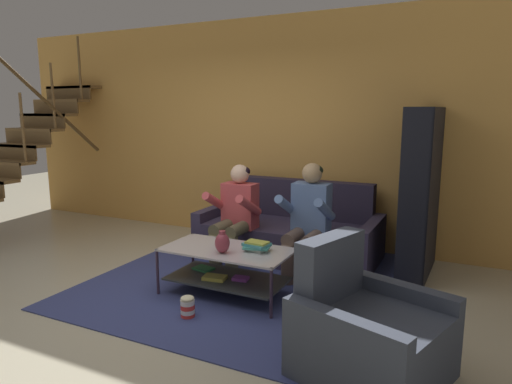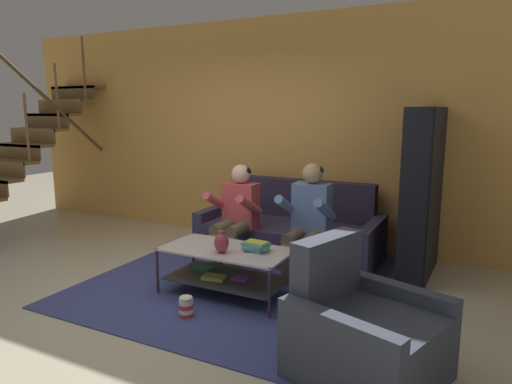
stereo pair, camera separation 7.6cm
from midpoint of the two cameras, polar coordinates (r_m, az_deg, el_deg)
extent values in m
plane|color=#B9B195|center=(4.35, -12.95, -13.43)|extent=(16.80, 16.80, 0.00)
cube|color=gold|center=(6.10, 1.23, 7.61)|extent=(8.40, 0.12, 2.90)
cube|color=brown|center=(7.13, -29.18, 3.30)|extent=(0.94, 0.26, 0.04)
cube|color=brown|center=(7.27, -27.67, 5.19)|extent=(0.94, 0.26, 0.04)
cube|color=brown|center=(7.20, -28.36, 4.42)|extent=(0.94, 0.02, 0.21)
cube|color=brown|center=(7.41, -26.20, 7.01)|extent=(0.94, 0.26, 0.04)
cube|color=brown|center=(7.34, -26.88, 6.28)|extent=(0.94, 0.02, 0.21)
cube|color=brown|center=(7.57, -24.79, 8.76)|extent=(0.94, 0.26, 0.04)
cube|color=brown|center=(7.49, -25.44, 8.05)|extent=(0.94, 0.02, 0.21)
cube|color=brown|center=(7.73, -23.42, 10.42)|extent=(0.94, 0.26, 0.04)
cube|color=brown|center=(7.65, -24.05, 9.75)|extent=(0.94, 0.02, 0.21)
cube|color=brown|center=(7.91, -22.09, 12.01)|extent=(0.94, 0.26, 0.04)
cube|color=brown|center=(7.83, -22.70, 11.38)|extent=(0.94, 0.02, 0.21)
cylinder|color=brown|center=(6.76, -27.43, 7.14)|extent=(0.04, 0.04, 0.90)
cylinder|color=brown|center=(7.08, -24.33, 10.87)|extent=(0.04, 0.04, 0.90)
cylinder|color=brown|center=(7.44, -21.46, 14.23)|extent=(0.04, 0.04, 0.90)
cylinder|color=brown|center=(6.84, -26.94, 11.87)|extent=(0.05, 2.34, 1.93)
cube|color=#352E48|center=(5.44, 3.63, -6.04)|extent=(1.83, 0.98, 0.41)
cube|color=#2D273D|center=(5.70, 5.21, -0.78)|extent=(1.83, 0.18, 0.47)
cube|color=#352E48|center=(5.85, -5.27, -4.29)|extent=(0.13, 0.98, 0.53)
cube|color=#352E48|center=(5.15, 13.80, -6.57)|extent=(0.13, 0.98, 0.53)
cylinder|color=brown|center=(4.99, -5.54, -7.59)|extent=(0.14, 0.14, 0.41)
cylinder|color=brown|center=(4.89, -3.52, -7.92)|extent=(0.14, 0.14, 0.41)
cylinder|color=brown|center=(5.07, -4.53, -4.38)|extent=(0.14, 0.42, 0.14)
cylinder|color=brown|center=(4.97, -2.53, -4.65)|extent=(0.14, 0.42, 0.14)
cube|color=#C5494E|center=(5.15, -2.42, -1.70)|extent=(0.38, 0.22, 0.51)
cylinder|color=#C5494E|center=(5.08, -5.41, -1.30)|extent=(0.09, 0.49, 0.31)
cylinder|color=#C5494E|center=(4.89, -1.33, -1.72)|extent=(0.09, 0.49, 0.31)
sphere|color=beige|center=(5.09, -2.45, 2.27)|extent=(0.21, 0.21, 0.21)
ellipsoid|color=black|center=(5.10, -2.35, 2.59)|extent=(0.21, 0.21, 0.13)
cylinder|color=brown|center=(4.62, 3.55, -9.01)|extent=(0.14, 0.14, 0.41)
cylinder|color=brown|center=(4.56, 5.90, -9.35)|extent=(0.14, 0.14, 0.41)
cylinder|color=brown|center=(4.71, 4.42, -5.52)|extent=(0.14, 0.42, 0.14)
cylinder|color=brown|center=(4.64, 6.73, -5.79)|extent=(0.14, 0.42, 0.14)
cube|color=#5975AA|center=(4.80, 6.49, -2.25)|extent=(0.38, 0.22, 0.57)
cylinder|color=#5975AA|center=(4.70, 3.42, -1.77)|extent=(0.09, 0.49, 0.31)
cylinder|color=#5975AA|center=(4.56, 8.15, -2.22)|extent=(0.09, 0.49, 0.31)
sphere|color=tan|center=(4.74, 6.58, 2.36)|extent=(0.21, 0.21, 0.21)
ellipsoid|color=black|center=(4.75, 6.67, 2.70)|extent=(0.21, 0.21, 0.13)
cube|color=#BAB4B8|center=(4.30, -4.14, -7.21)|extent=(1.20, 0.62, 0.02)
cube|color=#323636|center=(4.39, -4.10, -10.73)|extent=(1.10, 0.57, 0.02)
cylinder|color=#372838|center=(4.46, -12.69, -9.74)|extent=(0.03, 0.03, 0.45)
cylinder|color=#372838|center=(3.87, 1.34, -12.60)|extent=(0.03, 0.03, 0.45)
cylinder|color=#372838|center=(4.91, -8.34, -7.73)|extent=(0.03, 0.03, 0.45)
cylinder|color=#372838|center=(4.38, 4.63, -9.86)|extent=(0.03, 0.03, 0.45)
cube|color=#2C8348|center=(4.62, -7.06, -9.47)|extent=(0.21, 0.17, 0.02)
cube|color=gold|center=(4.35, -5.70, -10.60)|extent=(0.23, 0.17, 0.03)
cube|color=purple|center=(4.32, -2.44, -10.75)|extent=(0.16, 0.12, 0.03)
cube|color=navy|center=(4.88, -0.32, -10.45)|extent=(3.00, 3.29, 0.01)
cube|color=slate|center=(4.88, -0.32, -10.43)|extent=(1.65, 1.81, 0.00)
ellipsoid|color=maroon|center=(4.16, -4.76, -6.37)|extent=(0.13, 0.13, 0.19)
cylinder|color=maroon|center=(4.13, -4.77, -5.14)|extent=(0.06, 0.06, 0.04)
cube|color=silver|center=(4.23, -0.53, -7.16)|extent=(0.19, 0.14, 0.03)
cube|color=teal|center=(4.21, -0.44, -6.90)|extent=(0.26, 0.20, 0.02)
cube|color=teal|center=(4.21, -0.43, -6.57)|extent=(0.26, 0.21, 0.03)
cube|color=#ABB042|center=(4.20, -0.40, -6.33)|extent=(0.21, 0.14, 0.02)
cube|color=black|center=(5.53, 20.21, 0.76)|extent=(0.28, 0.03, 1.76)
cube|color=black|center=(4.58, 18.62, -1.01)|extent=(0.28, 0.03, 1.76)
cube|color=black|center=(5.04, 20.96, -0.16)|extent=(0.04, 1.00, 1.76)
cube|color=black|center=(5.27, 18.93, -9.37)|extent=(0.30, 0.96, 0.02)
cube|color=black|center=(5.18, 19.11, -6.42)|extent=(0.30, 0.96, 0.02)
cube|color=black|center=(5.11, 19.30, -3.27)|extent=(0.30, 0.96, 0.02)
cube|color=black|center=(5.05, 19.49, -0.04)|extent=(0.30, 0.96, 0.02)
cube|color=black|center=(5.01, 19.69, 3.25)|extent=(0.30, 0.96, 0.02)
cube|color=black|center=(4.99, 19.89, 6.59)|extent=(0.30, 0.96, 0.02)
cube|color=black|center=(4.98, 20.09, 9.83)|extent=(0.30, 0.96, 0.02)
cube|color=#2E55B7|center=(5.65, 19.66, -6.75)|extent=(0.24, 0.06, 0.23)
cube|color=silver|center=(5.61, 19.54, -7.33)|extent=(0.23, 0.05, 0.15)
cube|color=teal|center=(5.55, 19.56, -7.06)|extent=(0.25, 0.04, 0.23)
cube|color=#7993B9|center=(5.50, 19.40, -7.35)|extent=(0.23, 0.05, 0.20)
cube|color=yellow|center=(5.45, 19.24, -7.33)|extent=(0.21, 0.03, 0.23)
cube|color=purple|center=(5.41, 19.35, -7.46)|extent=(0.25, 0.06, 0.24)
cube|color=gold|center=(5.37, 19.11, -7.97)|extent=(0.22, 0.05, 0.17)
cube|color=#329056|center=(5.31, 19.09, -7.83)|extent=(0.23, 0.05, 0.23)
cube|color=teal|center=(5.26, 18.80, -8.02)|extent=(0.20, 0.05, 0.22)
cube|color=#378C49|center=(5.21, 18.66, -8.44)|extent=(0.19, 0.06, 0.18)
cube|color=black|center=(5.15, 18.93, -8.35)|extent=(0.25, 0.05, 0.23)
cube|color=#3461AE|center=(5.11, 18.84, -8.85)|extent=(0.26, 0.04, 0.17)
cube|color=#2855A9|center=(5.07, 18.71, -8.89)|extent=(0.25, 0.04, 0.19)
cube|color=red|center=(5.02, 18.27, -9.30)|extent=(0.19, 0.06, 0.15)
cube|color=#B1B044|center=(4.97, 18.19, -9.50)|extent=(0.19, 0.05, 0.15)
cube|color=#353C4A|center=(3.20, 13.63, -18.08)|extent=(0.99, 0.83, 0.45)
cube|color=#353C4A|center=(3.19, 8.60, -9.26)|extent=(0.34, 0.62, 0.44)
cube|color=#353C4A|center=(2.91, 9.90, -19.85)|extent=(0.84, 0.37, 0.55)
cube|color=#353C4A|center=(3.46, 16.76, -15.07)|extent=(0.84, 0.37, 0.55)
cylinder|color=red|center=(4.03, -9.07, -14.97)|extent=(0.12, 0.12, 0.04)
cylinder|color=white|center=(4.01, -9.08, -14.47)|extent=(0.12, 0.12, 0.04)
cylinder|color=red|center=(4.00, -9.10, -13.96)|extent=(0.12, 0.12, 0.04)
cylinder|color=white|center=(3.98, -9.12, -13.45)|extent=(0.12, 0.12, 0.04)
ellipsoid|color=beige|center=(3.97, -9.13, -12.99)|extent=(0.11, 0.11, 0.04)
camera|label=1|loc=(0.04, -90.48, -0.09)|focal=32.00mm
camera|label=2|loc=(0.04, 89.52, 0.09)|focal=32.00mm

